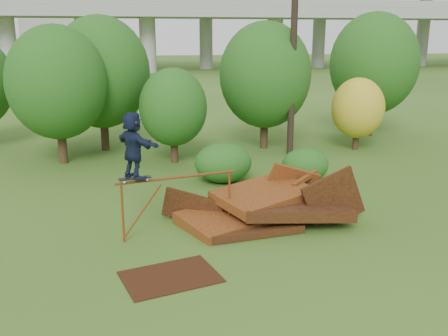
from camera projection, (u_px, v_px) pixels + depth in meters
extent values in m
plane|color=#2D5116|center=(272.00, 251.00, 12.07)|extent=(240.00, 240.00, 0.00)
cube|color=#41180B|center=(237.00, 216.00, 13.87)|extent=(3.57, 2.94, 0.51)
cube|color=black|center=(293.00, 208.00, 13.81)|extent=(3.08, 2.05, 0.59)
cube|color=#41180B|center=(264.00, 195.00, 14.08)|extent=(3.13, 2.70, 0.55)
cube|color=black|center=(333.00, 200.00, 13.76)|extent=(1.96, 0.21, 1.90)
cube|color=#41180B|center=(288.00, 189.00, 15.06)|extent=(1.93, 0.57, 1.83)
cube|color=black|center=(193.00, 209.00, 13.99)|extent=(1.73, 0.81, 1.18)
cube|color=black|center=(259.00, 234.00, 12.81)|extent=(2.53, 0.52, 0.21)
cube|color=#41180B|center=(305.00, 179.00, 14.75)|extent=(1.05, 0.85, 0.30)
cylinder|color=maroon|center=(123.00, 213.00, 12.39)|extent=(0.06, 0.06, 1.54)
cylinder|color=maroon|center=(229.00, 199.00, 13.49)|extent=(0.06, 0.06, 1.54)
cylinder|color=maroon|center=(178.00, 177.00, 12.74)|extent=(3.14, 0.73, 0.06)
cube|color=black|center=(135.00, 178.00, 12.30)|extent=(0.82, 0.37, 0.03)
cylinder|color=beige|center=(124.00, 182.00, 12.12)|extent=(0.06, 0.04, 0.06)
cylinder|color=beige|center=(123.00, 180.00, 12.28)|extent=(0.06, 0.04, 0.06)
cylinder|color=beige|center=(147.00, 179.00, 12.34)|extent=(0.06, 0.04, 0.06)
cylinder|color=beige|center=(145.00, 178.00, 12.49)|extent=(0.06, 0.04, 0.06)
imported|color=#141D37|center=(133.00, 145.00, 12.08)|extent=(1.24, 1.54, 1.65)
cube|color=black|center=(170.00, 277.00, 10.75)|extent=(2.29, 1.88, 0.03)
cylinder|color=black|center=(62.00, 141.00, 20.15)|extent=(0.35, 0.35, 1.79)
ellipsoid|color=#154311|center=(57.00, 83.00, 19.54)|extent=(3.89, 3.89, 4.48)
cylinder|color=black|center=(105.00, 129.00, 22.47)|extent=(0.36, 0.36, 1.88)
ellipsoid|color=#154311|center=(101.00, 72.00, 21.81)|extent=(4.26, 4.26, 4.90)
cylinder|color=black|center=(174.00, 147.00, 20.33)|extent=(0.31, 0.31, 1.25)
ellipsoid|color=#154311|center=(173.00, 107.00, 19.91)|extent=(2.72, 2.72, 3.13)
cylinder|color=black|center=(264.00, 129.00, 22.83)|extent=(0.35, 0.35, 1.79)
ellipsoid|color=#154311|center=(265.00, 75.00, 22.20)|extent=(4.10, 4.10, 4.71)
cylinder|color=black|center=(356.00, 138.00, 22.66)|extent=(0.29, 0.29, 1.01)
ellipsoid|color=#A58C19|center=(358.00, 108.00, 22.30)|extent=(2.35, 2.35, 2.71)
cylinder|color=black|center=(370.00, 116.00, 25.70)|extent=(0.37, 0.37, 2.01)
ellipsoid|color=#154311|center=(374.00, 64.00, 25.01)|extent=(4.41, 4.41, 5.07)
ellipsoid|color=#154311|center=(223.00, 163.00, 17.60)|extent=(2.02, 1.86, 1.40)
ellipsoid|color=#154311|center=(305.00, 165.00, 17.74)|extent=(1.67, 1.53, 1.18)
cylinder|color=black|center=(293.00, 47.00, 20.64)|extent=(0.28, 0.28, 9.13)
cube|color=gray|center=(147.00, 12.00, 66.88)|extent=(160.00, 9.00, 1.40)
cylinder|color=gray|center=(8.00, 43.00, 64.56)|extent=(2.20, 2.20, 8.00)
cylinder|color=gray|center=(148.00, 43.00, 67.91)|extent=(2.20, 2.20, 8.00)
cylinder|color=gray|center=(275.00, 42.00, 71.26)|extent=(2.20, 2.20, 8.00)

